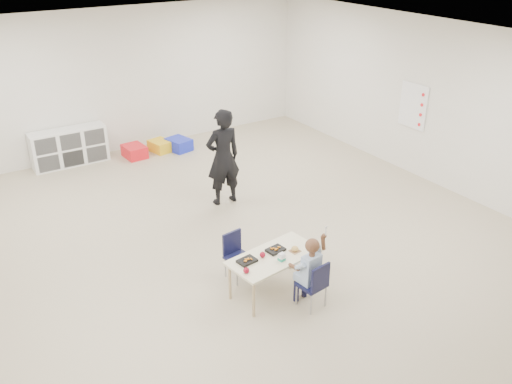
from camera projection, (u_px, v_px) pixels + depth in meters
room at (238, 154)px, 7.16m from camera, size 9.00×9.02×2.80m
table at (274, 273)px, 6.66m from camera, size 1.20×0.71×0.52m
chair_near at (312, 284)px, 6.38m from camera, size 0.34×0.32×0.63m
chair_far at (239, 257)px, 6.90m from camera, size 0.34×0.32×0.63m
child at (312, 271)px, 6.30m from camera, size 0.47×0.47×0.99m
lunch_tray_near at (276, 250)px, 6.64m from camera, size 0.24×0.19×0.03m
lunch_tray_far at (247, 261)px, 6.42m from camera, size 0.24×0.19×0.03m
milk_carton at (282, 257)px, 6.42m from camera, size 0.08×0.08×0.10m
bread_roll at (295, 249)px, 6.62m from camera, size 0.09×0.09×0.07m
apple_near at (263, 255)px, 6.50m from camera, size 0.07×0.07×0.07m
apple_far at (246, 270)px, 6.20m from camera, size 0.07×0.07×0.07m
cubby_shelf at (69, 147)px, 10.28m from camera, size 1.40×0.40×0.70m
rules_poster at (413, 106)px, 9.61m from camera, size 0.02×0.60×0.80m
adult at (223, 157)px, 8.64m from camera, size 0.60×0.41×1.59m
bin_red at (135, 151)px, 10.70m from camera, size 0.41×0.51×0.24m
bin_yellow at (160, 146)px, 10.99m from camera, size 0.44×0.52×0.22m
bin_blue at (179, 144)px, 11.04m from camera, size 0.49×0.56×0.24m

